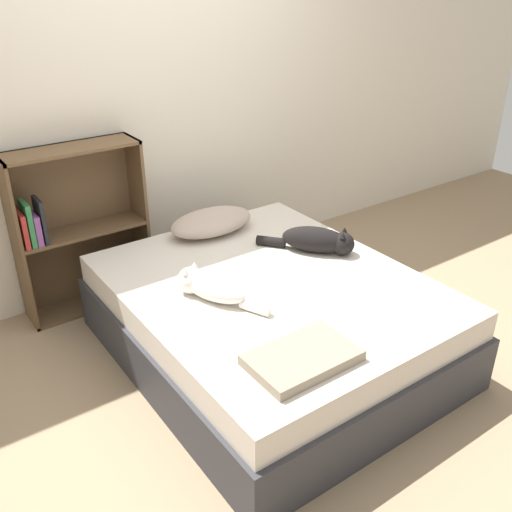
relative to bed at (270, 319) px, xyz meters
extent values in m
plane|color=#997F60|center=(0.00, 0.00, -0.23)|extent=(8.00, 8.00, 0.00)
cube|color=silver|center=(0.00, 1.29, 1.02)|extent=(8.00, 0.06, 2.50)
cube|color=#333338|center=(0.00, 0.00, -0.08)|extent=(1.53, 1.86, 0.31)
cube|color=beige|center=(0.00, 0.00, 0.16)|extent=(1.48, 1.80, 0.16)
ellipsoid|color=#B29E8E|center=(0.07, 0.74, 0.31)|extent=(0.56, 0.33, 0.15)
ellipsoid|color=white|center=(-0.34, 0.02, 0.30)|extent=(0.28, 0.38, 0.12)
sphere|color=white|center=(-0.41, 0.16, 0.31)|extent=(0.14, 0.14, 0.14)
cone|color=white|center=(-0.44, 0.14, 0.39)|extent=(0.04, 0.04, 0.03)
cone|color=white|center=(-0.37, 0.17, 0.39)|extent=(0.04, 0.04, 0.03)
cylinder|color=white|center=(-0.24, -0.20, 0.27)|extent=(0.11, 0.17, 0.05)
ellipsoid|color=black|center=(0.44, 0.15, 0.32)|extent=(0.38, 0.41, 0.15)
sphere|color=black|center=(0.54, 0.02, 0.31)|extent=(0.14, 0.14, 0.14)
cone|color=black|center=(0.57, 0.04, 0.38)|extent=(0.04, 0.04, 0.03)
cone|color=black|center=(0.51, -0.01, 0.38)|extent=(0.04, 0.04, 0.03)
cylinder|color=black|center=(0.27, 0.36, 0.27)|extent=(0.16, 0.18, 0.06)
cube|color=brown|center=(-1.03, 1.12, 0.30)|extent=(0.02, 0.26, 1.07)
cube|color=brown|center=(-0.25, 1.12, 0.30)|extent=(0.02, 0.26, 1.07)
cube|color=brown|center=(-0.64, 1.12, -0.22)|extent=(0.80, 0.26, 0.02)
cube|color=brown|center=(-0.64, 1.12, 0.82)|extent=(0.80, 0.26, 0.02)
cube|color=brown|center=(-0.64, 1.12, 0.30)|extent=(0.76, 0.26, 0.02)
cube|color=brown|center=(-0.64, 1.24, 0.30)|extent=(0.80, 0.02, 1.07)
cube|color=#B7332D|center=(-0.99, 1.08, 0.41)|extent=(0.03, 0.16, 0.21)
cube|color=#337F47|center=(-0.95, 1.08, 0.44)|extent=(0.03, 0.16, 0.26)
cube|color=#8C4C99|center=(-0.92, 1.08, 0.40)|extent=(0.03, 0.16, 0.19)
cube|color=#232328|center=(-0.88, 1.08, 0.44)|extent=(0.02, 0.16, 0.27)
cube|color=gray|center=(-0.31, -0.64, 0.27)|extent=(0.47, 0.30, 0.05)
camera|label=1|loc=(-1.62, -2.15, 1.78)|focal=40.00mm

